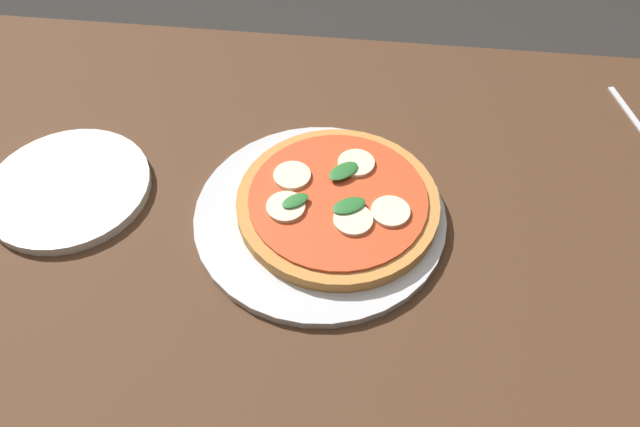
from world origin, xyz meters
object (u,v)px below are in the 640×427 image
(dining_table, at_px, (245,261))
(plate_white, at_px, (69,188))
(pizza, at_px, (338,202))
(serving_tray, at_px, (320,215))

(dining_table, height_order, plate_white, plate_white)
(pizza, xyz_separation_m, plate_white, (-0.36, -0.00, -0.02))
(dining_table, distance_m, plate_white, 0.26)
(plate_white, bearing_deg, serving_tray, -1.35)
(serving_tray, relative_size, pizza, 1.25)
(pizza, relative_size, plate_white, 1.19)
(dining_table, distance_m, pizza, 0.18)
(dining_table, xyz_separation_m, serving_tray, (0.11, 0.01, 0.11))
(pizza, bearing_deg, plate_white, -179.61)
(dining_table, height_order, pizza, pizza)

